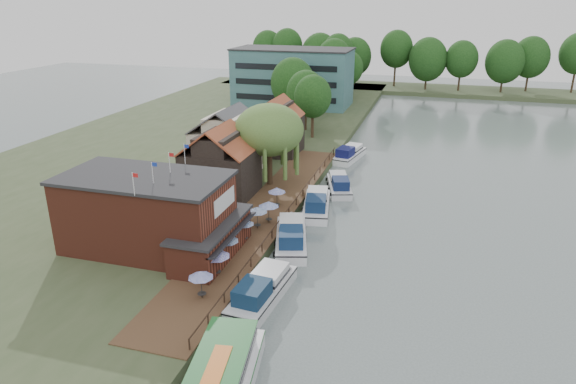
% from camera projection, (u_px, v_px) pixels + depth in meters
% --- Properties ---
extents(ground, '(260.00, 260.00, 0.00)m').
position_uv_depth(ground, '(314.00, 275.00, 46.33)').
color(ground, '#566362').
rests_on(ground, ground).
extents(land_bank, '(50.00, 140.00, 1.00)m').
position_uv_depth(land_bank, '(189.00, 145.00, 85.46)').
color(land_bank, '#384728').
rests_on(land_bank, ground).
extents(quay_deck, '(6.00, 50.00, 0.10)m').
position_uv_depth(quay_deck, '(266.00, 213.00, 57.04)').
color(quay_deck, '#47301E').
rests_on(quay_deck, land_bank).
extents(quay_rail, '(0.20, 49.00, 1.00)m').
position_uv_depth(quay_rail, '(290.00, 210.00, 56.61)').
color(quay_rail, black).
rests_on(quay_rail, land_bank).
extents(pub, '(20.00, 11.00, 7.30)m').
position_uv_depth(pub, '(166.00, 215.00, 47.48)').
color(pub, maroon).
rests_on(pub, land_bank).
extents(hotel_block, '(25.40, 12.40, 12.30)m').
position_uv_depth(hotel_block, '(293.00, 77.00, 112.36)').
color(hotel_block, '#38666B').
rests_on(hotel_block, land_bank).
extents(cottage_a, '(8.60, 7.60, 8.50)m').
position_uv_depth(cottage_a, '(220.00, 161.00, 60.98)').
color(cottage_a, black).
rests_on(cottage_a, land_bank).
extents(cottage_b, '(9.60, 8.60, 8.50)m').
position_uv_depth(cottage_b, '(229.00, 138.00, 70.74)').
color(cottage_b, beige).
rests_on(cottage_b, land_bank).
extents(cottage_c, '(7.60, 7.60, 8.50)m').
position_uv_depth(cottage_c, '(277.00, 126.00, 77.75)').
color(cottage_c, black).
rests_on(cottage_c, land_bank).
extents(willow, '(8.60, 8.60, 10.43)m').
position_uv_depth(willow, '(269.00, 145.00, 63.93)').
color(willow, '#476B2D').
rests_on(willow, land_bank).
extents(umbrella_0, '(2.04, 2.04, 2.38)m').
position_uv_depth(umbrella_0, '(201.00, 284.00, 40.42)').
color(umbrella_0, navy).
rests_on(umbrella_0, quay_deck).
extents(umbrella_1, '(2.43, 2.43, 2.38)m').
position_uv_depth(umbrella_1, '(216.00, 263.00, 43.68)').
color(umbrella_1, navy).
rests_on(umbrella_1, quay_deck).
extents(umbrella_2, '(2.23, 2.23, 2.38)m').
position_uv_depth(umbrella_2, '(227.00, 247.00, 46.40)').
color(umbrella_2, navy).
rests_on(umbrella_2, quay_deck).
extents(umbrella_3, '(1.99, 1.99, 2.38)m').
position_uv_depth(umbrella_3, '(244.00, 230.00, 49.83)').
color(umbrella_3, '#1A4390').
rests_on(umbrella_3, quay_deck).
extents(umbrella_4, '(2.16, 2.16, 2.38)m').
position_uv_depth(umbrella_4, '(257.00, 218.00, 52.69)').
color(umbrella_4, navy).
rests_on(umbrella_4, quay_deck).
extents(umbrella_5, '(2.20, 2.20, 2.38)m').
position_uv_depth(umbrella_5, '(269.00, 212.00, 54.08)').
color(umbrella_5, '#1C369A').
rests_on(umbrella_5, quay_deck).
extents(umbrella_6, '(2.03, 2.03, 2.38)m').
position_uv_depth(umbrella_6, '(277.00, 197.00, 58.02)').
color(umbrella_6, '#1B2797').
rests_on(umbrella_6, quay_deck).
extents(cruiser_0, '(4.12, 10.39, 2.47)m').
position_uv_depth(cruiser_0, '(262.00, 286.00, 42.13)').
color(cruiser_0, silver).
rests_on(cruiser_0, ground).
extents(cruiser_1, '(6.08, 10.91, 2.54)m').
position_uv_depth(cruiser_1, '(291.00, 233.00, 51.51)').
color(cruiser_1, white).
rests_on(cruiser_1, ground).
extents(cruiser_2, '(5.00, 10.47, 2.44)m').
position_uv_depth(cruiser_2, '(317.00, 201.00, 59.72)').
color(cruiser_2, white).
rests_on(cruiser_2, ground).
extents(cruiser_3, '(5.52, 9.64, 2.20)m').
position_uv_depth(cruiser_3, '(339.00, 182.00, 66.23)').
color(cruiser_3, silver).
rests_on(cruiser_3, ground).
extents(cruiser_4, '(4.80, 9.99, 2.31)m').
position_uv_depth(cruiser_4, '(349.00, 152.00, 78.91)').
color(cruiser_4, white).
rests_on(cruiser_4, ground).
extents(swan, '(0.44, 0.44, 0.44)m').
position_uv_depth(swan, '(222.00, 363.00, 34.84)').
color(swan, white).
rests_on(swan, ground).
extents(bank_tree_0, '(6.25, 6.25, 10.61)m').
position_uv_depth(bank_tree_0, '(313.00, 107.00, 86.05)').
color(bank_tree_0, '#143811').
rests_on(bank_tree_0, land_bank).
extents(bank_tree_1, '(6.82, 6.82, 10.68)m').
position_uv_depth(bank_tree_1, '(306.00, 100.00, 91.00)').
color(bank_tree_1, '#143811').
rests_on(bank_tree_1, land_bank).
extents(bank_tree_2, '(8.66, 8.66, 11.67)m').
position_uv_depth(bank_tree_2, '(293.00, 88.00, 101.04)').
color(bank_tree_2, '#143811').
rests_on(bank_tree_2, land_bank).
extents(bank_tree_3, '(6.60, 6.60, 11.07)m').
position_uv_depth(bank_tree_3, '(348.00, 76.00, 118.44)').
color(bank_tree_3, '#143811').
rests_on(bank_tree_3, land_bank).
extents(bank_tree_4, '(8.64, 8.64, 13.28)m').
position_uv_depth(bank_tree_4, '(334.00, 66.00, 126.09)').
color(bank_tree_4, '#143811').
rests_on(bank_tree_4, land_bank).
extents(bank_tree_5, '(8.10, 8.10, 13.92)m').
position_uv_depth(bank_tree_5, '(337.00, 61.00, 133.30)').
color(bank_tree_5, '#143811').
rests_on(bank_tree_5, land_bank).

